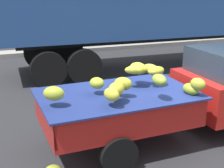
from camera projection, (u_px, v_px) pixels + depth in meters
ground at (160, 136)px, 6.54m from camera, size 220.00×220.00×0.00m
curb_strip at (66, 50)px, 14.45m from camera, size 80.00×0.80×0.16m
pickup_truck at (206, 90)px, 6.55m from camera, size 5.08×1.92×1.70m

